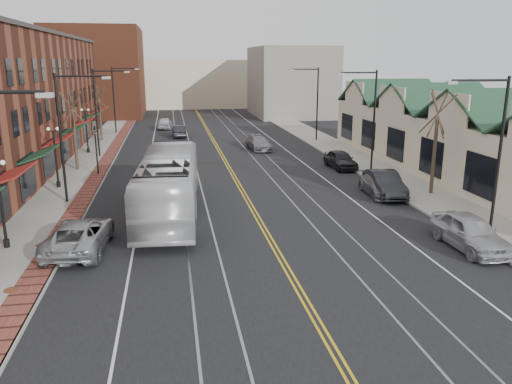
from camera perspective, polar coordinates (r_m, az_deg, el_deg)
name	(u,v)px	position (r m, az deg, el deg)	size (l,w,h in m)	color
ground	(308,307)	(19.15, 5.98, -12.89)	(160.00, 160.00, 0.00)	black
sidewalk_left	(71,188)	(38.03, -20.42, 0.48)	(4.00, 120.00, 0.15)	gray
sidewalk_right	(387,175)	(40.93, 14.71, 1.90)	(4.00, 120.00, 0.15)	gray
building_right	(459,145)	(43.34, 22.18, 4.99)	(8.00, 36.00, 4.60)	beige
backdrop_left	(98,72)	(87.03, -17.61, 12.90)	(14.00, 18.00, 14.00)	brown
backdrop_mid	(193,83)	(101.49, -7.21, 12.22)	(22.00, 14.00, 9.00)	beige
backdrop_right	(291,82)	(83.72, 4.02, 12.46)	(12.00, 16.00, 11.00)	slate
streetlight_l_1	(67,125)	(33.11, -20.77, 7.18)	(3.33, 0.25, 8.00)	black
streetlight_l_2	(101,104)	(48.84, -17.35, 9.63)	(3.33, 0.25, 8.00)	black
streetlight_l_3	(117,93)	(64.70, -15.58, 10.87)	(3.33, 0.25, 8.00)	black
streetlight_r_0	(493,140)	(27.60, 25.47, 5.36)	(3.33, 0.25, 8.00)	black
streetlight_r_1	(369,110)	(41.60, 12.81, 9.14)	(3.33, 0.25, 8.00)	black
streetlight_r_2	(314,96)	(56.67, 6.60, 10.82)	(3.33, 0.25, 8.00)	black
lamppost_l_1	(2,206)	(26.43, -27.07, -1.48)	(0.84, 0.28, 4.27)	black
lamppost_l_2	(56,159)	(37.76, -21.90, 3.56)	(0.84, 0.28, 4.27)	black
lamppost_l_3	(87,132)	(51.36, -18.78, 6.56)	(0.84, 0.28, 4.27)	black
tree_left_near	(74,129)	(43.32, -20.09, 6.80)	(1.78, 1.37, 6.48)	#382B21
tree_left_far	(100,112)	(59.06, -17.43, 8.70)	(1.66, 1.28, 6.02)	#382B21
tree_right_mid	(435,140)	(35.24, 19.83, 5.57)	(1.90, 1.46, 6.93)	#382B21
manhole_mid	(12,290)	(22.12, -26.16, -10.02)	(0.60, 0.60, 0.02)	#592D19
manhole_far	(42,245)	(26.59, -23.25, -5.59)	(0.60, 0.60, 0.02)	#592D19
traffic_signal	(96,146)	(41.22, -17.82, 4.99)	(0.18, 0.15, 3.80)	black
transit_bus	(169,184)	(29.59, -9.91, 0.86)	(3.11, 13.30, 3.70)	silver
parked_suv	(79,235)	(25.43, -19.53, -4.65)	(2.57, 5.57, 1.55)	#A1A4A8
parked_car_a	(470,232)	(26.32, 23.24, -4.22)	(1.98, 4.93, 1.68)	#A8A9AF
parked_car_b	(384,184)	(34.71, 14.47, 0.93)	(1.75, 5.03, 1.66)	#222428
parked_car_c	(379,185)	(34.85, 13.89, 0.74)	(1.86, 4.56, 1.32)	slate
parked_car_d	(341,160)	(42.84, 9.64, 3.68)	(1.80, 4.47, 1.52)	black
distant_car_left	(179,131)	(60.63, -8.79, 6.89)	(1.49, 4.27, 1.41)	black
distant_car_right	(259,143)	(51.25, 0.30, 5.62)	(1.93, 4.75, 1.38)	slate
distant_car_far	(165,123)	(68.28, -10.39, 7.74)	(1.80, 4.47, 1.52)	silver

